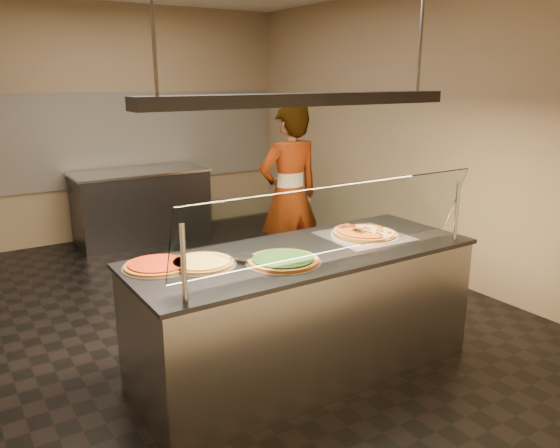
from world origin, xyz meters
TOP-DOWN VIEW (x-y plane):
  - ground at (0.00, 0.00)m, footprint 5.00×6.00m
  - wall_back at (0.00, 3.01)m, footprint 5.00×0.02m
  - wall_front at (0.00, -3.01)m, footprint 5.00×0.02m
  - wall_right at (2.51, 0.00)m, footprint 0.02×6.00m
  - tile_band at (0.00, 2.98)m, footprint 4.90×0.02m
  - serving_counter at (0.15, -1.31)m, footprint 2.45×0.94m
  - sneeze_guard at (0.15, -1.66)m, footprint 2.21×0.18m
  - perforated_tray at (0.73, -1.27)m, footprint 0.60×0.60m
  - half_pizza_pepperoni at (0.61, -1.26)m, footprint 0.26×0.49m
  - half_pizza_sausage at (0.85, -1.27)m, footprint 0.26×0.49m
  - pizza_spinach at (-0.11, -1.44)m, footprint 0.49×0.49m
  - pizza_cheese at (-0.58, -1.19)m, footprint 0.45×0.45m
  - pizza_tomato at (-0.83, -1.09)m, footprint 0.44×0.44m
  - pizza_spatula at (-0.37, -1.22)m, footprint 0.23×0.22m
  - prep_table at (0.29, 2.55)m, footprint 1.69×0.74m
  - worker at (1.06, 0.26)m, footprint 0.69×0.47m
  - heat_lamp_housing at (0.15, -1.31)m, footprint 2.30×0.18m
  - lamp_rod_right at (1.15, -1.31)m, footprint 0.02×0.02m

SIDE VIEW (x-z plane):
  - ground at x=0.00m, z-range -0.02..0.00m
  - serving_counter at x=0.15m, z-range 0.00..0.93m
  - prep_table at x=0.29m, z-range 0.00..0.93m
  - worker at x=1.06m, z-range 0.00..1.85m
  - perforated_tray at x=0.73m, z-range 0.93..0.94m
  - pizza_tomato at x=-0.83m, z-range 0.93..0.96m
  - pizza_cheese at x=-0.58m, z-range 0.93..0.96m
  - pizza_spinach at x=-0.11m, z-range 0.93..0.96m
  - half_pizza_sausage at x=0.85m, z-range 0.94..0.98m
  - pizza_spatula at x=-0.37m, z-range 0.95..0.97m
  - half_pizza_pepperoni at x=0.61m, z-range 0.94..0.99m
  - sneeze_guard at x=0.15m, z-range 0.96..1.49m
  - tile_band at x=0.00m, z-range 0.70..1.90m
  - wall_back at x=0.00m, z-range 0.00..3.00m
  - wall_front at x=0.00m, z-range 0.00..3.00m
  - wall_right at x=2.51m, z-range 0.00..3.00m
  - heat_lamp_housing at x=0.15m, z-range 1.91..1.99m
  - lamp_rod_right at x=1.15m, z-range 1.99..3.00m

